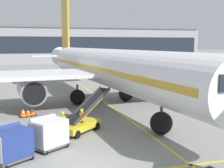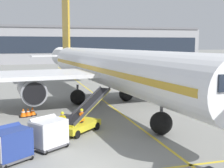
{
  "view_description": "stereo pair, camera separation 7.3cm",
  "coord_description": "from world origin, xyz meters",
  "px_view_note": "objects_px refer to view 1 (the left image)",
  "views": [
    {
      "loc": [
        -2.77,
        -14.05,
        6.28
      ],
      "look_at": [
        3.5,
        7.72,
        3.23
      ],
      "focal_mm": 47.26,
      "sensor_mm": 36.0,
      "label": 1
    },
    {
      "loc": [
        -2.7,
        -14.07,
        6.28
      ],
      "look_at": [
        3.5,
        7.72,
        3.23
      ],
      "focal_mm": 47.26,
      "sensor_mm": 36.0,
      "label": 2
    }
  ],
  "objects_px": {
    "belt_loader": "(81,120)",
    "safety_cone_nose_mark": "(28,112)",
    "ground_crew_by_carts": "(82,119)",
    "parked_airplane": "(105,68)",
    "baggage_cart_lead": "(48,132)",
    "baggage_cart_second": "(10,143)",
    "safety_cone_engine_keepout": "(23,113)",
    "ground_crew_by_loader": "(63,122)",
    "safety_cone_wingtip": "(32,111)"
  },
  "relations": [
    {
      "from": "belt_loader",
      "to": "safety_cone_nose_mark",
      "type": "height_order",
      "value": "belt_loader"
    },
    {
      "from": "belt_loader",
      "to": "ground_crew_by_carts",
      "type": "bearing_deg",
      "value": -83.05
    },
    {
      "from": "parked_airplane",
      "to": "baggage_cart_lead",
      "type": "relative_size",
      "value": 16.49
    },
    {
      "from": "belt_loader",
      "to": "baggage_cart_lead",
      "type": "bearing_deg",
      "value": -130.51
    },
    {
      "from": "baggage_cart_second",
      "to": "safety_cone_engine_keepout",
      "type": "bearing_deg",
      "value": 86.99
    },
    {
      "from": "ground_crew_by_carts",
      "to": "parked_airplane",
      "type": "bearing_deg",
      "value": 65.61
    },
    {
      "from": "ground_crew_by_loader",
      "to": "safety_cone_engine_keepout",
      "type": "bearing_deg",
      "value": 112.53
    },
    {
      "from": "baggage_cart_lead",
      "to": "safety_cone_wingtip",
      "type": "bearing_deg",
      "value": 95.03
    },
    {
      "from": "safety_cone_engine_keepout",
      "to": "baggage_cart_lead",
      "type": "bearing_deg",
      "value": -79.55
    },
    {
      "from": "belt_loader",
      "to": "safety_cone_nose_mark",
      "type": "relative_size",
      "value": 6.4
    },
    {
      "from": "ground_crew_by_loader",
      "to": "safety_cone_wingtip",
      "type": "relative_size",
      "value": 2.25
    },
    {
      "from": "belt_loader",
      "to": "safety_cone_engine_keepout",
      "type": "bearing_deg",
      "value": 125.86
    },
    {
      "from": "ground_crew_by_loader",
      "to": "safety_cone_wingtip",
      "type": "bearing_deg",
      "value": 105.34
    },
    {
      "from": "safety_cone_engine_keepout",
      "to": "parked_airplane",
      "type": "bearing_deg",
      "value": 21.55
    },
    {
      "from": "belt_loader",
      "to": "baggage_cart_second",
      "type": "bearing_deg",
      "value": -136.46
    },
    {
      "from": "ground_crew_by_loader",
      "to": "safety_cone_engine_keepout",
      "type": "distance_m",
      "value": 7.04
    },
    {
      "from": "parked_airplane",
      "to": "ground_crew_by_carts",
      "type": "distance_m",
      "value": 10.5
    },
    {
      "from": "belt_loader",
      "to": "safety_cone_wingtip",
      "type": "bearing_deg",
      "value": 118.43
    },
    {
      "from": "parked_airplane",
      "to": "baggage_cart_lead",
      "type": "bearing_deg",
      "value": -119.47
    },
    {
      "from": "baggage_cart_lead",
      "to": "safety_cone_nose_mark",
      "type": "bearing_deg",
      "value": 97.64
    },
    {
      "from": "ground_crew_by_carts",
      "to": "safety_cone_wingtip",
      "type": "bearing_deg",
      "value": 117.66
    },
    {
      "from": "ground_crew_by_loader",
      "to": "ground_crew_by_carts",
      "type": "xyz_separation_m",
      "value": [
        1.44,
        0.56,
        0.0
      ]
    },
    {
      "from": "parked_airplane",
      "to": "baggage_cart_second",
      "type": "xyz_separation_m",
      "value": [
        -8.82,
        -13.33,
        -2.87
      ]
    },
    {
      "from": "baggage_cart_second",
      "to": "ground_crew_by_carts",
      "type": "relative_size",
      "value": 1.54
    },
    {
      "from": "belt_loader",
      "to": "parked_airplane",
      "type": "bearing_deg",
      "value": 64.82
    },
    {
      "from": "parked_airplane",
      "to": "safety_cone_wingtip",
      "type": "bearing_deg",
      "value": -159.28
    },
    {
      "from": "ground_crew_by_carts",
      "to": "safety_cone_engine_keepout",
      "type": "relative_size",
      "value": 2.23
    },
    {
      "from": "baggage_cart_second",
      "to": "safety_cone_nose_mark",
      "type": "height_order",
      "value": "baggage_cart_second"
    },
    {
      "from": "belt_loader",
      "to": "safety_cone_engine_keepout",
      "type": "height_order",
      "value": "belt_loader"
    },
    {
      "from": "parked_airplane",
      "to": "baggage_cart_second",
      "type": "relative_size",
      "value": 16.49
    },
    {
      "from": "safety_cone_wingtip",
      "to": "safety_cone_nose_mark",
      "type": "distance_m",
      "value": 0.46
    },
    {
      "from": "baggage_cart_lead",
      "to": "safety_cone_nose_mark",
      "type": "relative_size",
      "value": 3.62
    },
    {
      "from": "parked_airplane",
      "to": "baggage_cart_second",
      "type": "height_order",
      "value": "parked_airplane"
    },
    {
      "from": "ground_crew_by_carts",
      "to": "safety_cone_wingtip",
      "type": "relative_size",
      "value": 2.25
    },
    {
      "from": "ground_crew_by_carts",
      "to": "safety_cone_nose_mark",
      "type": "bearing_deg",
      "value": 121.34
    },
    {
      "from": "belt_loader",
      "to": "ground_crew_by_carts",
      "type": "height_order",
      "value": "belt_loader"
    },
    {
      "from": "ground_crew_by_carts",
      "to": "safety_cone_nose_mark",
      "type": "distance_m",
      "value": 7.17
    },
    {
      "from": "ground_crew_by_loader",
      "to": "safety_cone_engine_keepout",
      "type": "height_order",
      "value": "ground_crew_by_loader"
    },
    {
      "from": "baggage_cart_lead",
      "to": "belt_loader",
      "type": "bearing_deg",
      "value": 49.49
    },
    {
      "from": "safety_cone_engine_keepout",
      "to": "ground_crew_by_carts",
      "type": "bearing_deg",
      "value": -55.15
    },
    {
      "from": "parked_airplane",
      "to": "safety_cone_nose_mark",
      "type": "relative_size",
      "value": 59.71
    },
    {
      "from": "belt_loader",
      "to": "safety_cone_nose_mark",
      "type": "distance_m",
      "value": 6.93
    },
    {
      "from": "parked_airplane",
      "to": "ground_crew_by_loader",
      "type": "distance_m",
      "value": 11.61
    },
    {
      "from": "baggage_cart_second",
      "to": "ground_crew_by_carts",
      "type": "bearing_deg",
      "value": 41.61
    },
    {
      "from": "safety_cone_nose_mark",
      "to": "ground_crew_by_loader",
      "type": "bearing_deg",
      "value": -71.1
    },
    {
      "from": "safety_cone_engine_keepout",
      "to": "safety_cone_wingtip",
      "type": "xyz_separation_m",
      "value": [
        0.79,
        0.44,
        -0.0
      ]
    },
    {
      "from": "safety_cone_wingtip",
      "to": "ground_crew_by_carts",
      "type": "bearing_deg",
      "value": -62.34
    },
    {
      "from": "ground_crew_by_loader",
      "to": "ground_crew_by_carts",
      "type": "bearing_deg",
      "value": 21.23
    },
    {
      "from": "baggage_cart_lead",
      "to": "safety_cone_wingtip",
      "type": "height_order",
      "value": "baggage_cart_lead"
    },
    {
      "from": "baggage_cart_lead",
      "to": "safety_cone_engine_keepout",
      "type": "relative_size",
      "value": 3.44
    }
  ]
}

